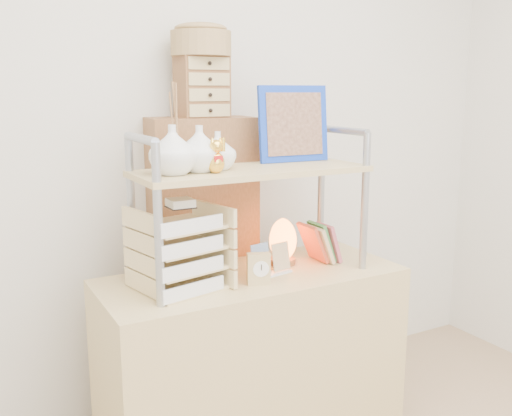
{
  "coord_description": "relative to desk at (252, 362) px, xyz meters",
  "views": [
    {
      "loc": [
        -1.02,
        -0.69,
        1.46
      ],
      "look_at": [
        0.02,
        1.2,
        1.02
      ],
      "focal_mm": 40.0,
      "sensor_mm": 36.0,
      "label": 1
    }
  ],
  "objects": [
    {
      "name": "hutch",
      "position": [
        -0.08,
        0.01,
        0.82
      ],
      "size": [
        0.9,
        0.34,
        0.73
      ],
      "color": "#999EA7",
      "rests_on": "desk"
    },
    {
      "name": "postcard_stand",
      "position": [
        0.06,
        -0.04,
        0.41
      ],
      "size": [
        0.19,
        0.09,
        0.13
      ],
      "color": "white",
      "rests_on": "desk"
    },
    {
      "name": "cabinet",
      "position": [
        -0.05,
        0.37,
        0.3
      ],
      "size": [
        0.47,
        0.29,
        1.35
      ],
      "primitive_type": "cube",
      "rotation": [
        0.0,
        0.0,
        -0.11
      ],
      "color": "brown",
      "rests_on": "ground"
    },
    {
      "name": "woven_basket",
      "position": [
        -0.05,
        0.35,
        1.28
      ],
      "size": [
        0.25,
        0.25,
        0.1
      ],
      "primitive_type": "cylinder",
      "color": "olive",
      "rests_on": "drawer_chest"
    },
    {
      "name": "desk",
      "position": [
        0.0,
        0.0,
        0.0
      ],
      "size": [
        1.2,
        0.5,
        0.75
      ],
      "primitive_type": "cube",
      "color": "tan",
      "rests_on": "ground"
    },
    {
      "name": "drawer_chest",
      "position": [
        -0.05,
        0.35,
        1.1
      ],
      "size": [
        0.2,
        0.16,
        0.25
      ],
      "color": "brown",
      "rests_on": "cabinet"
    },
    {
      "name": "desk_clock",
      "position": [
        -0.04,
        -0.12,
        0.44
      ],
      "size": [
        0.09,
        0.06,
        0.12
      ],
      "color": "tan",
      "rests_on": "desk"
    },
    {
      "name": "salt_lamp",
      "position": [
        0.18,
        0.06,
        0.47
      ],
      "size": [
        0.13,
        0.12,
        0.19
      ],
      "color": "brown",
      "rests_on": "desk"
    },
    {
      "name": "letter_tray",
      "position": [
        -0.3,
        -0.03,
        0.51
      ],
      "size": [
        0.32,
        0.31,
        0.34
      ],
      "color": "#DBBE83",
      "rests_on": "desk"
    }
  ]
}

